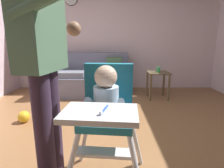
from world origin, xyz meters
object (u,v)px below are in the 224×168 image
at_px(adult_standing, 43,64).
at_px(side_table, 157,79).
at_px(toy_ball, 23,117).
at_px(high_chair, 106,106).
at_px(sippy_cup, 158,70).
at_px(couch, 88,78).

bearing_deg(adult_standing, side_table, 68.83).
bearing_deg(side_table, adult_standing, -122.90).
bearing_deg(toy_ball, side_table, 27.54).
xyz_separation_m(high_chair, toy_ball, (-1.18, 1.12, -0.57)).
distance_m(side_table, sippy_cup, 0.19).
xyz_separation_m(high_chair, sippy_cup, (0.93, 2.22, -0.08)).
xyz_separation_m(adult_standing, sippy_cup, (1.38, 2.13, -0.36)).
distance_m(adult_standing, side_table, 2.59).
bearing_deg(sippy_cup, side_table, -0.00).
relative_size(couch, adult_standing, 1.06).
relative_size(couch, toy_ball, 10.83).
distance_m(high_chair, side_table, 2.42).
height_order(couch, high_chair, high_chair).
distance_m(adult_standing, sippy_cup, 2.56).
height_order(toy_ball, side_table, side_table).
bearing_deg(high_chair, toy_ball, -128.26).
distance_m(couch, side_table, 1.44).
height_order(couch, side_table, couch).
xyz_separation_m(high_chair, side_table, (0.93, 2.22, -0.27)).
relative_size(high_chair, side_table, 1.81).
xyz_separation_m(couch, side_table, (1.40, -0.35, 0.05)).
xyz_separation_m(adult_standing, side_table, (1.38, 2.13, -0.55)).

